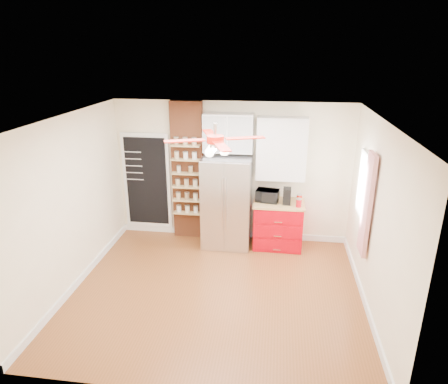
# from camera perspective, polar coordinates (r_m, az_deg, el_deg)

# --- Properties ---
(floor) EXTENTS (4.50, 4.50, 0.00)m
(floor) POSITION_cam_1_polar(r_m,az_deg,el_deg) (6.46, -1.08, -14.02)
(floor) COLOR brown
(floor) RESTS_ON ground
(ceiling) EXTENTS (4.50, 4.50, 0.00)m
(ceiling) POSITION_cam_1_polar(r_m,az_deg,el_deg) (5.43, -1.27, 10.32)
(ceiling) COLOR white
(ceiling) RESTS_ON wall_back
(wall_back) EXTENTS (4.50, 0.02, 2.70)m
(wall_back) POSITION_cam_1_polar(r_m,az_deg,el_deg) (7.68, 1.15, 2.85)
(wall_back) COLOR #FFF5CD
(wall_back) RESTS_ON floor
(wall_front) EXTENTS (4.50, 0.02, 2.70)m
(wall_front) POSITION_cam_1_polar(r_m,az_deg,el_deg) (4.08, -5.64, -13.80)
(wall_front) COLOR #FFF5CD
(wall_front) RESTS_ON floor
(wall_left) EXTENTS (0.02, 4.00, 2.70)m
(wall_left) POSITION_cam_1_polar(r_m,az_deg,el_deg) (6.53, -21.07, -1.68)
(wall_left) COLOR #FFF5CD
(wall_left) RESTS_ON floor
(wall_right) EXTENTS (0.02, 4.00, 2.70)m
(wall_right) POSITION_cam_1_polar(r_m,az_deg,el_deg) (5.92, 20.94, -3.87)
(wall_right) COLOR #FFF5CD
(wall_right) RESTS_ON floor
(chalkboard) EXTENTS (0.95, 0.05, 1.95)m
(chalkboard) POSITION_cam_1_polar(r_m,az_deg,el_deg) (8.08, -10.95, 1.51)
(chalkboard) COLOR white
(chalkboard) RESTS_ON wall_back
(brick_pillar) EXTENTS (0.60, 0.16, 2.70)m
(brick_pillar) POSITION_cam_1_polar(r_m,az_deg,el_deg) (7.74, -5.19, 2.91)
(brick_pillar) COLOR brown
(brick_pillar) RESTS_ON floor
(fridge) EXTENTS (0.90, 0.70, 1.75)m
(fridge) POSITION_cam_1_polar(r_m,az_deg,el_deg) (7.49, 0.41, -1.44)
(fridge) COLOR silver
(fridge) RESTS_ON floor
(upper_glass_cabinet) EXTENTS (0.90, 0.35, 0.70)m
(upper_glass_cabinet) POSITION_cam_1_polar(r_m,az_deg,el_deg) (7.32, 0.64, 8.46)
(upper_glass_cabinet) COLOR white
(upper_glass_cabinet) RESTS_ON wall_back
(red_cabinet) EXTENTS (0.94, 0.64, 0.90)m
(red_cabinet) POSITION_cam_1_polar(r_m,az_deg,el_deg) (7.65, 7.70, -4.60)
(red_cabinet) COLOR #BA000E
(red_cabinet) RESTS_ON floor
(upper_shelf_unit) EXTENTS (0.90, 0.30, 1.15)m
(upper_shelf_unit) POSITION_cam_1_polar(r_m,az_deg,el_deg) (7.35, 8.22, 6.10)
(upper_shelf_unit) COLOR white
(upper_shelf_unit) RESTS_ON wall_back
(window) EXTENTS (0.04, 0.75, 1.05)m
(window) POSITION_cam_1_polar(r_m,az_deg,el_deg) (6.67, 19.39, 0.80)
(window) COLOR white
(window) RESTS_ON wall_right
(curtain) EXTENTS (0.06, 0.40, 1.55)m
(curtain) POSITION_cam_1_polar(r_m,az_deg,el_deg) (6.18, 19.76, -1.71)
(curtain) COLOR red
(curtain) RESTS_ON wall_right
(ceiling_fan) EXTENTS (1.40, 1.40, 0.44)m
(ceiling_fan) POSITION_cam_1_polar(r_m,az_deg,el_deg) (5.48, -1.24, 7.48)
(ceiling_fan) COLOR silver
(ceiling_fan) RESTS_ON ceiling
(toaster_oven) EXTENTS (0.45, 0.34, 0.23)m
(toaster_oven) POSITION_cam_1_polar(r_m,az_deg,el_deg) (7.46, 6.21, -0.52)
(toaster_oven) COLOR black
(toaster_oven) RESTS_ON red_cabinet
(coffee_maker) EXTENTS (0.15, 0.21, 0.30)m
(coffee_maker) POSITION_cam_1_polar(r_m,az_deg,el_deg) (7.39, 8.98, -0.56)
(coffee_maker) COLOR black
(coffee_maker) RESTS_ON red_cabinet
(canister_left) EXTENTS (0.10, 0.10, 0.15)m
(canister_left) POSITION_cam_1_polar(r_m,az_deg,el_deg) (7.30, 10.63, -1.57)
(canister_left) COLOR #B10915
(canister_left) RESTS_ON red_cabinet
(canister_right) EXTENTS (0.13, 0.13, 0.14)m
(canister_right) POSITION_cam_1_polar(r_m,az_deg,el_deg) (7.54, 10.69, -0.91)
(canister_right) COLOR red
(canister_right) RESTS_ON red_cabinet
(pantry_jar_oats) EXTENTS (0.09, 0.09, 0.12)m
(pantry_jar_oats) POSITION_cam_1_polar(r_m,az_deg,el_deg) (7.62, -6.47, 3.25)
(pantry_jar_oats) COLOR #C0AD92
(pantry_jar_oats) RESTS_ON brick_pillar
(pantry_jar_beans) EXTENTS (0.10, 0.10, 0.12)m
(pantry_jar_beans) POSITION_cam_1_polar(r_m,az_deg,el_deg) (7.57, -4.78, 3.18)
(pantry_jar_beans) COLOR olive
(pantry_jar_beans) RESTS_ON brick_pillar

